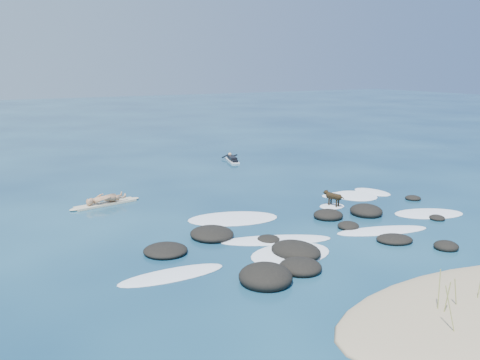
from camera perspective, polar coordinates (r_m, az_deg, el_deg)
ground at (r=20.18m, az=5.84°, el=-4.59°), size 160.00×160.00×0.00m
reef_rocks at (r=17.74m, az=5.89°, el=-6.58°), size 13.18×6.12×0.65m
breaking_foam at (r=20.46m, az=8.17°, el=-4.39°), size 14.48×7.02×0.12m
standing_surfer_rig at (r=23.13m, az=-14.23°, el=-0.87°), size 3.18×1.07×1.82m
paddling_surfer_rig at (r=32.70m, az=-0.84°, el=2.27°), size 1.25×2.30×0.40m
dog at (r=22.50m, az=9.87°, el=-1.72°), size 0.45×1.07×0.69m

